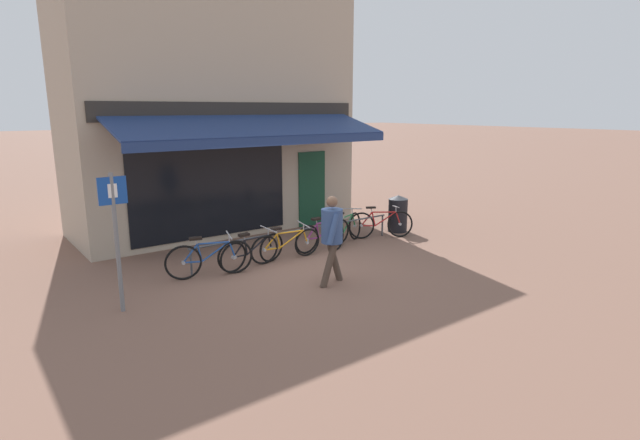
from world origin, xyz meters
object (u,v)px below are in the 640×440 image
Objects in this scene: bicycle_orange at (286,245)px; bicycle_green at (346,229)px; bicycle_black at (253,251)px; bicycle_purple at (323,235)px; litter_bin at (398,213)px; bicycle_blue at (209,259)px; parking_sign at (116,228)px; pedestrian_adult at (332,231)px; bicycle_red at (381,224)px.

bicycle_green is (1.93, 0.25, 0.02)m from bicycle_orange.
bicycle_black is 2.77m from bicycle_green.
bicycle_black is 1.02× the size of bicycle_green.
litter_bin is at bearing 0.78° from bicycle_purple.
bicycle_blue is 2.26m from parking_sign.
bicycle_black is 2.03m from pedestrian_adult.
bicycle_green is 1.64× the size of litter_bin.
bicycle_blue is 2.99m from bicycle_purple.
bicycle_red is at bearing -28.80° from bicycle_green.
bicycle_orange is 0.76× the size of parking_sign.
parking_sign is at bearing -166.14° from bicycle_orange.
bicycle_black is 0.99× the size of bicycle_purple.
bicycle_black is 0.97× the size of pedestrian_adult.
parking_sign is (-3.58, 1.05, 0.38)m from pedestrian_adult.
pedestrian_adult is at bearing -151.58° from litter_bin.
pedestrian_adult is at bearing -91.33° from bicycle_orange.
bicycle_purple is 0.98× the size of pedestrian_adult.
bicycle_purple is 1.03× the size of bicycle_green.
bicycle_purple is (2.98, 0.20, -0.02)m from bicycle_blue.
bicycle_orange reaches higher than bicycle_black.
bicycle_green is 1.04× the size of bicycle_red.
bicycle_red reaches higher than bicycle_purple.
bicycle_purple reaches higher than bicycle_orange.
pedestrian_adult is at bearing -16.28° from parking_sign.
pedestrian_adult reaches higher than bicycle_red.
bicycle_purple is 5.06m from parking_sign.
bicycle_green is 2.95m from pedestrian_adult.
bicycle_orange is (0.83, -0.01, 0.00)m from bicycle_black.
bicycle_red is (1.88, 0.01, 0.00)m from bicycle_purple.
bicycle_red is 0.89m from litter_bin.
litter_bin is at bearing -140.31° from pedestrian_adult.
bicycle_red is 6.89m from parking_sign.
parking_sign is at bearing -144.41° from bicycle_red.
bicycle_blue is at bearing -176.48° from bicycle_orange.
pedestrian_adult is (-2.06, -2.02, 0.65)m from bicycle_green.
pedestrian_adult is 1.72× the size of litter_bin.
litter_bin is (1.96, 0.16, 0.12)m from bicycle_green.
bicycle_blue is 2.52m from pedestrian_adult.
bicycle_red is 0.91× the size of pedestrian_adult.
parking_sign reaches higher than bicycle_red.
pedestrian_adult is 0.75× the size of parking_sign.
bicycle_blue is 0.74× the size of parking_sign.
bicycle_red reaches higher than bicycle_black.
bicycle_black is at bearing -175.20° from litter_bin.
bicycle_black is 3.88m from bicycle_red.
litter_bin is (4.72, 0.40, 0.15)m from bicycle_black.
parking_sign is (-6.75, -0.91, 1.04)m from bicycle_red.
bicycle_red is at bearing -6.45° from bicycle_black.
bicycle_black is at bearing -149.47° from bicycle_red.
bicycle_orange is 1.04× the size of bicycle_purple.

